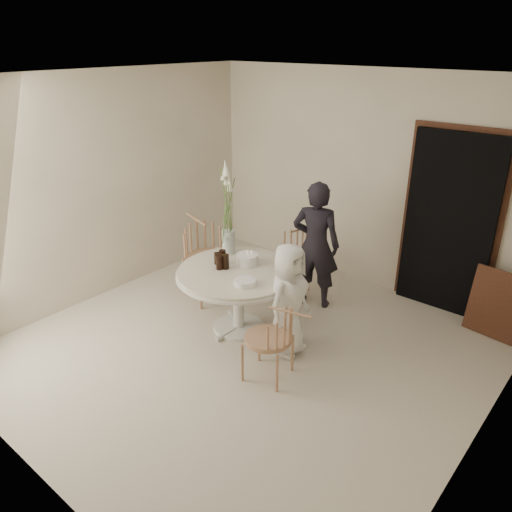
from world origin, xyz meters
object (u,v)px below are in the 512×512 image
Objects in this scene: table at (238,279)px; chair_right at (279,334)px; chair_left at (202,247)px; girl at (316,245)px; birthday_cake at (247,259)px; boy at (288,300)px; flower_vase at (228,218)px; chair_far at (296,250)px.

chair_right is (0.89, -0.43, -0.11)m from table.
girl reaches higher than chair_left.
birthday_cake is (-0.33, -0.85, 0.02)m from girl.
flower_vase reaches higher than boy.
girl reaches higher than chair_far.
chair_far reaches higher than chair_right.
girl is 6.40× the size of birthday_cake.
chair_left is at bearing 7.77° from girl.
boy is at bearing -85.05° from chair_left.
chair_left is 1.40m from girl.
birthday_cake is at bearing 70.39° from boy.
table is at bearing 84.68° from boy.
chair_left reaches higher than chair_far.
chair_far is 0.52× the size of girl.
boy is at bearing -44.66° from chair_far.
chair_left is 0.89× the size of flower_vase.
flower_vase reaches higher than girl.
flower_vase is at bearing 144.82° from table.
boy is (0.80, -1.24, 0.08)m from chair_far.
flower_vase is at bearing 26.39° from girl.
girl is at bearing 14.20° from boy.
boy is at bearing -166.87° from chair_right.
chair_left is 4.05× the size of birthday_cake.
chair_far is at bearing -162.13° from chair_right.
birthday_cake is at bearing -14.88° from flower_vase.
chair_left is at bearing 170.71° from flower_vase.
birthday_cake is (-0.91, 0.61, 0.28)m from chair_right.
flower_vase is (-0.39, 0.27, 0.54)m from table.
flower_vase is (0.53, -0.09, 0.52)m from chair_left.
birthday_cake is (0.89, -0.18, 0.16)m from chair_left.
girl is (-0.58, 1.46, 0.27)m from chair_right.
chair_right is 0.65× the size of boy.
girl is 1.09m from flower_vase.
girl is at bearing -43.71° from chair_left.
table is 1.25m from chair_far.
flower_vase is (-0.37, 0.10, 0.37)m from birthday_cake.
chair_far is 0.67× the size of boy.
boy is 4.98× the size of birthday_cake.
chair_left is at bearing -126.98° from chair_right.
flower_vase is (-1.27, 0.71, 0.65)m from chair_right.
flower_vase is (-1.06, 0.27, 0.55)m from boy.
chair_right is at bearing -28.98° from flower_vase.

